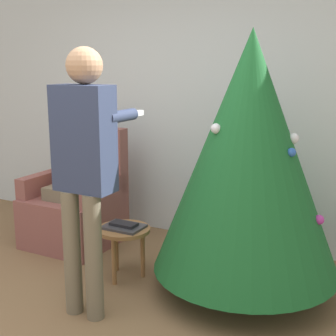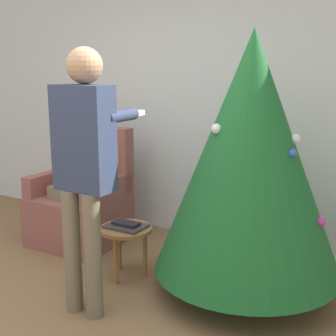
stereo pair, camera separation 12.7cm
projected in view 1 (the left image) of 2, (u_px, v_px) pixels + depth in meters
The scene contains 8 objects.
wall_back at pixel (190, 101), 4.53m from camera, with size 8.00×0.06×2.70m.
christmas_tree at pixel (248, 154), 3.34m from camera, with size 1.37×1.37×1.95m.
armchair at pixel (77, 206), 4.51m from camera, with size 0.78×0.76×1.10m.
person_seated at pixel (73, 171), 4.40m from camera, with size 0.36×0.46×1.29m.
person_standing at pixel (84, 159), 3.06m from camera, with size 0.42×0.57×1.81m.
side_stool at pixel (124, 235), 3.74m from camera, with size 0.42×0.42×0.42m.
laptop at pixel (124, 227), 3.73m from camera, with size 0.31×0.23×0.02m.
book at pixel (124, 224), 3.72m from camera, with size 0.22×0.11×0.02m.
Camera 1 is at (1.94, -1.90, 1.71)m, focal length 50.00 mm.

